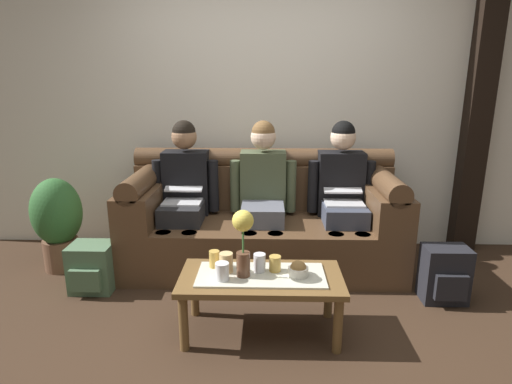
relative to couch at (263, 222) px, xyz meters
name	(u,v)px	position (x,y,z in m)	size (l,w,h in m)	color
ground_plane	(260,344)	(0.00, -1.17, -0.37)	(14.00, 14.00, 0.00)	#382619
back_wall_patterned	(264,90)	(0.00, 0.53, 1.08)	(6.00, 0.12, 2.90)	silver
timber_pillar	(480,91)	(1.87, 0.41, 1.08)	(0.20, 0.20, 2.90)	black
couch	(263,222)	(0.00, 0.00, 0.00)	(2.24, 0.88, 0.96)	#513823
person_left	(184,189)	(-0.66, 0.00, 0.29)	(0.56, 0.67, 1.22)	#232326
person_middle	(263,190)	(0.00, 0.00, 0.29)	(0.56, 0.67, 1.22)	#595B66
person_right	(342,190)	(0.66, 0.00, 0.29)	(0.56, 0.67, 1.22)	#383D4C
coffee_table	(261,283)	(0.00, -1.04, -0.03)	(1.00, 0.48, 0.40)	brown
flower_vase	(243,235)	(-0.11, -1.06, 0.29)	(0.13, 0.13, 0.42)	brown
snack_bowl	(298,270)	(0.23, -1.05, 0.07)	(0.12, 0.12, 0.10)	silver
cup_near_left	(275,264)	(0.09, -0.99, 0.08)	(0.07, 0.07, 0.10)	gold
cup_near_right	(226,262)	(-0.22, -1.01, 0.09)	(0.08, 0.08, 0.12)	#DBB77A
cup_far_center	(222,271)	(-0.23, -1.12, 0.08)	(0.08, 0.08, 0.11)	silver
cup_far_left	(214,259)	(-0.30, -0.94, 0.08)	(0.07, 0.07, 0.11)	gold
cup_far_right	(260,263)	(-0.01, -1.00, 0.09)	(0.07, 0.07, 0.11)	silver
backpack_right	(445,275)	(1.31, -0.61, -0.17)	(0.31, 0.26, 0.41)	black
backpack_left	(93,268)	(-1.28, -0.52, -0.19)	(0.31, 0.30, 0.36)	#4C6B4C
potted_plant	(57,220)	(-1.69, -0.15, 0.06)	(0.40, 0.40, 0.78)	brown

